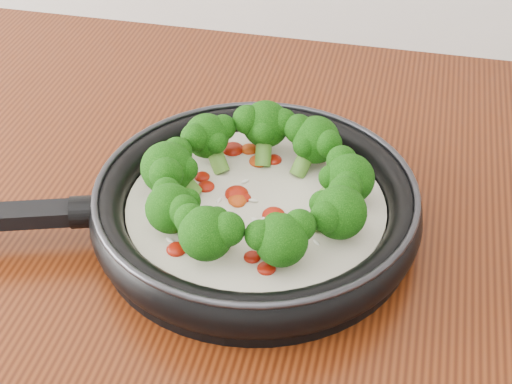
# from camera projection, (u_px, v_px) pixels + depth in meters

# --- Properties ---
(skillet) EXTENTS (0.56, 0.43, 0.10)m
(skillet) POSITION_uv_depth(u_px,v_px,m) (253.00, 203.00, 0.78)
(skillet) COLOR black
(skillet) RESTS_ON counter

